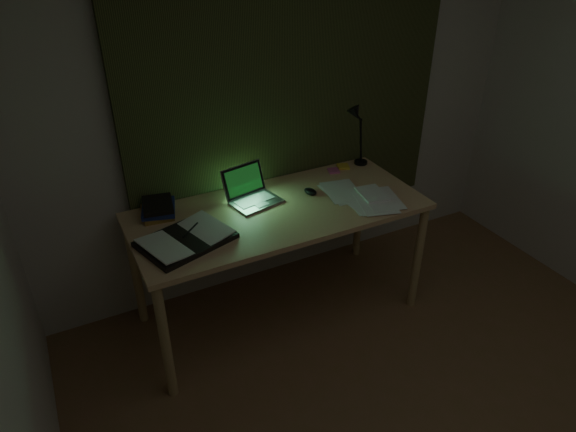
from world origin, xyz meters
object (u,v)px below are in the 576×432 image
(desk, at_px, (279,263))
(desk_lamp, at_px, (363,130))
(loose_papers, at_px, (364,195))
(open_textbook, at_px, (186,239))
(laptop, at_px, (256,188))
(book_stack, at_px, (158,208))

(desk, bearing_deg, desk_lamp, 21.25)
(desk_lamp, bearing_deg, loose_papers, -132.83)
(open_textbook, relative_size, desk_lamp, 0.94)
(desk, distance_m, loose_papers, 0.69)
(laptop, height_order, desk_lamp, desk_lamp)
(open_textbook, xyz_separation_m, loose_papers, (1.15, -0.01, -0.01))
(desk, distance_m, open_textbook, 0.75)
(desk_lamp, bearing_deg, desk, -169.64)
(laptop, relative_size, open_textbook, 0.69)
(laptop, height_order, loose_papers, laptop)
(book_stack, height_order, loose_papers, book_stack)
(laptop, bearing_deg, open_textbook, -168.98)
(desk, relative_size, loose_papers, 4.88)
(laptop, height_order, book_stack, laptop)
(laptop, relative_size, book_stack, 1.46)
(book_stack, distance_m, loose_papers, 1.26)
(desk_lamp, bearing_deg, book_stack, 171.24)
(open_textbook, xyz_separation_m, book_stack, (-0.06, 0.35, 0.02))
(open_textbook, height_order, loose_papers, open_textbook)
(desk, height_order, open_textbook, open_textbook)
(desk, distance_m, desk_lamp, 1.08)
(loose_papers, distance_m, desk_lamp, 0.54)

